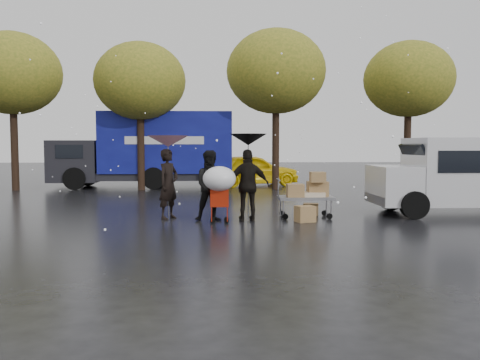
{
  "coord_description": "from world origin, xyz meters",
  "views": [
    {
      "loc": [
        -0.13,
        -12.7,
        2.01
      ],
      "look_at": [
        0.49,
        1.0,
        1.05
      ],
      "focal_mm": 38.0,
      "sensor_mm": 36.0,
      "label": 1
    }
  ],
  "objects_px": {
    "person_black": "(248,185)",
    "blue_truck": "(149,150)",
    "vendor_cart": "(309,191)",
    "yellow_taxi": "(252,170)",
    "white_van": "(464,174)",
    "person_pink": "(168,184)",
    "shopping_cart": "(219,182)"
  },
  "relations": [
    {
      "from": "person_pink",
      "to": "vendor_cart",
      "type": "bearing_deg",
      "value": -55.7
    },
    {
      "from": "vendor_cart",
      "to": "shopping_cart",
      "type": "height_order",
      "value": "shopping_cart"
    },
    {
      "from": "person_black",
      "to": "yellow_taxi",
      "type": "bearing_deg",
      "value": -97.6
    },
    {
      "from": "person_black",
      "to": "yellow_taxi",
      "type": "distance_m",
      "value": 11.41
    },
    {
      "from": "shopping_cart",
      "to": "white_van",
      "type": "bearing_deg",
      "value": 11.91
    },
    {
      "from": "white_van",
      "to": "yellow_taxi",
      "type": "bearing_deg",
      "value": 117.91
    },
    {
      "from": "shopping_cart",
      "to": "white_van",
      "type": "xyz_separation_m",
      "value": [
        7.08,
        1.49,
        0.1
      ]
    },
    {
      "from": "vendor_cart",
      "to": "white_van",
      "type": "distance_m",
      "value": 4.68
    },
    {
      "from": "blue_truck",
      "to": "person_pink",
      "type": "bearing_deg",
      "value": -79.75
    },
    {
      "from": "person_pink",
      "to": "vendor_cart",
      "type": "height_order",
      "value": "person_pink"
    },
    {
      "from": "person_pink",
      "to": "yellow_taxi",
      "type": "xyz_separation_m",
      "value": [
        3.0,
        10.89,
        -0.17
      ]
    },
    {
      "from": "person_black",
      "to": "blue_truck",
      "type": "relative_size",
      "value": 0.23
    },
    {
      "from": "yellow_taxi",
      "to": "shopping_cart",
      "type": "bearing_deg",
      "value": 155.97
    },
    {
      "from": "vendor_cart",
      "to": "shopping_cart",
      "type": "xyz_separation_m",
      "value": [
        -2.45,
        -0.92,
        0.34
      ]
    },
    {
      "from": "shopping_cart",
      "to": "yellow_taxi",
      "type": "distance_m",
      "value": 11.89
    },
    {
      "from": "white_van",
      "to": "yellow_taxi",
      "type": "relative_size",
      "value": 1.08
    },
    {
      "from": "white_van",
      "to": "yellow_taxi",
      "type": "xyz_separation_m",
      "value": [
        -5.44,
        10.28,
        -0.39
      ]
    },
    {
      "from": "person_black",
      "to": "white_van",
      "type": "bearing_deg",
      "value": -173.41
    },
    {
      "from": "vendor_cart",
      "to": "white_van",
      "type": "relative_size",
      "value": 0.31
    },
    {
      "from": "person_pink",
      "to": "person_black",
      "type": "relative_size",
      "value": 1.0
    },
    {
      "from": "shopping_cart",
      "to": "white_van",
      "type": "distance_m",
      "value": 7.24
    },
    {
      "from": "white_van",
      "to": "blue_truck",
      "type": "relative_size",
      "value": 0.59
    },
    {
      "from": "yellow_taxi",
      "to": "blue_truck",
      "type": "bearing_deg",
      "value": 81.61
    },
    {
      "from": "vendor_cart",
      "to": "blue_truck",
      "type": "height_order",
      "value": "blue_truck"
    },
    {
      "from": "shopping_cart",
      "to": "blue_truck",
      "type": "height_order",
      "value": "blue_truck"
    },
    {
      "from": "vendor_cart",
      "to": "yellow_taxi",
      "type": "relative_size",
      "value": 0.33
    },
    {
      "from": "vendor_cart",
      "to": "person_black",
      "type": "bearing_deg",
      "value": -163.01
    },
    {
      "from": "vendor_cart",
      "to": "white_van",
      "type": "bearing_deg",
      "value": 7.06
    },
    {
      "from": "shopping_cart",
      "to": "vendor_cart",
      "type": "bearing_deg",
      "value": 20.56
    },
    {
      "from": "person_pink",
      "to": "vendor_cart",
      "type": "distance_m",
      "value": 3.83
    },
    {
      "from": "shopping_cart",
      "to": "blue_truck",
      "type": "relative_size",
      "value": 0.18
    },
    {
      "from": "person_pink",
      "to": "yellow_taxi",
      "type": "bearing_deg",
      "value": 18.36
    }
  ]
}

